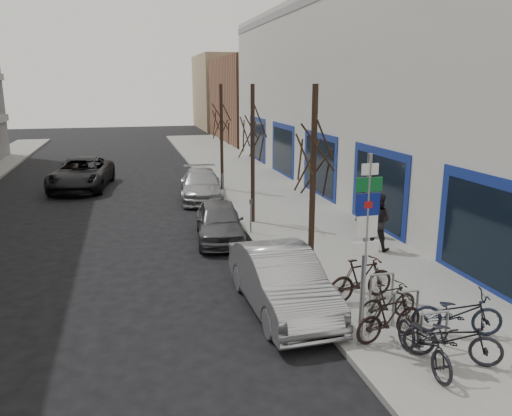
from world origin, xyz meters
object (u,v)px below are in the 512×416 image
parked_car_front (281,280)px  pedestrian_far (377,221)px  tree_near (314,139)px  bike_mid_inner (388,301)px  meter_front (301,263)px  pedestrian_near (363,212)px  tree_far (221,112)px  parked_car_back (201,185)px  bike_near_left (425,338)px  bike_far_inner (361,279)px  bike_rack (406,304)px  parked_car_mid (219,221)px  meter_mid (251,213)px  highway_sign_pole (366,241)px  lane_car (81,174)px  tree_mid (253,121)px  bike_mid_curb (457,309)px  bike_far_curb (453,334)px  bike_near_right (390,317)px  meter_back (223,184)px

parked_car_front → pedestrian_far: 5.43m
tree_near → bike_mid_inner: 4.45m
meter_front → pedestrian_near: bearing=47.7°
meter_front → tree_far: bearing=88.1°
meter_front → pedestrian_far: bearing=36.4°
parked_car_front → parked_car_back: 12.79m
bike_near_left → bike_far_inner: bike_near_left is taller
bike_rack → parked_car_front: 2.98m
bike_far_inner → parked_car_mid: bearing=12.5°
pedestrian_near → pedestrian_far: (-0.29, -1.61, 0.11)m
parked_car_mid → bike_mid_inner: bearing=-64.6°
meter_mid → parked_car_mid: meter_mid is taller
highway_sign_pole → parked_car_back: size_ratio=0.87×
tree_far → bike_mid_inner: 16.02m
bike_near_left → lane_car: (-7.79, 20.27, 0.09)m
meter_front → meter_mid: bearing=90.0°
bike_rack → parked_car_mid: parked_car_mid is taller
meter_front → parked_car_front: 1.00m
tree_mid → parked_car_mid: size_ratio=1.35×
parked_car_back → pedestrian_far: size_ratio=2.51×
bike_rack → bike_mid_inner: (-0.26, 0.29, -0.04)m
pedestrian_near → highway_sign_pole: bearing=64.6°
parked_car_mid → parked_car_front: bearing=-79.3°
meter_front → bike_mid_curb: (2.49, -3.09, -0.18)m
meter_front → bike_mid_inner: bearing=-56.7°
tree_mid → bike_mid_curb: size_ratio=2.84×
tree_near → lane_car: 17.60m
bike_mid_curb → bike_far_curb: 1.19m
parked_car_mid → tree_near: bearing=-65.1°
tree_mid → lane_car: size_ratio=0.93×
pedestrian_far → lane_car: bearing=-10.0°
tree_far → bike_mid_inner: tree_far is taller
bike_mid_inner → bike_far_inner: bike_far_inner is taller
meter_mid → bike_near_right: (0.95, -8.44, -0.25)m
meter_back → tree_near: bearing=-87.5°
meter_mid → parked_car_front: 6.19m
tree_mid → meter_front: 7.70m
bike_rack → meter_mid: bearing=101.8°
bike_mid_curb → tree_mid: bearing=31.3°
meter_front → parked_car_front: bearing=-139.4°
pedestrian_near → bike_far_inner: bearing=64.4°
bike_mid_curb → parked_car_mid: parked_car_mid is taller
meter_back → parked_car_front: bearing=-93.7°
parked_car_front → tree_far: bearing=83.5°
bike_mid_inner → bike_mid_curb: bearing=-139.3°
meter_back → parked_car_back: bearing=126.6°
bike_rack → bike_far_inner: bike_far_inner is taller
bike_rack → parked_car_back: 14.76m
bike_far_inner → pedestrian_near: bearing=-35.3°
meter_back → tree_far: bearing=79.8°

